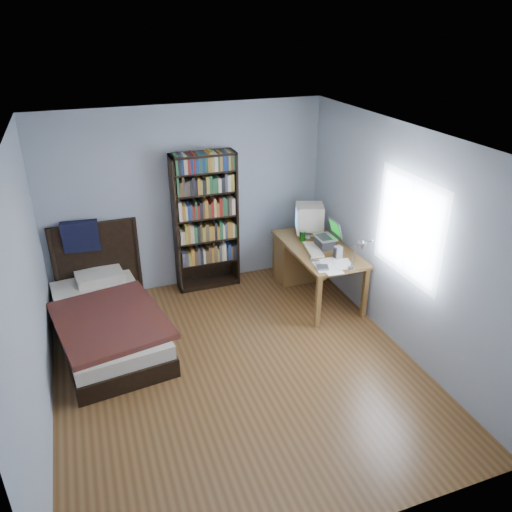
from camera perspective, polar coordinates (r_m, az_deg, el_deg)
name	(u,v)px	position (r m, az deg, el deg)	size (l,w,h in m)	color
room	(238,266)	(4.93, -2.07, -1.12)	(4.20, 4.24, 2.50)	brown
desk	(304,256)	(7.07, 5.55, -0.01)	(0.75, 1.48, 0.73)	brown
crt_monitor	(308,217)	(6.90, 6.01, 4.40)	(0.48, 0.45, 0.43)	beige
laptop	(326,240)	(6.58, 8.03, 1.82)	(0.29, 0.30, 0.37)	#2D2D30
desk_lamp	(360,248)	(5.60, 11.86, 0.88)	(0.21, 0.46, 0.55)	#99999E
keyboard	(313,249)	(6.50, 6.57, 0.74)	(0.17, 0.44, 0.03)	beige
speaker	(338,253)	(6.30, 9.36, 0.40)	(0.08, 0.08, 0.17)	gray
soda_can	(303,236)	(6.76, 5.34, 2.30)	(0.07, 0.07, 0.13)	#083407
mouse	(307,237)	(6.85, 5.89, 2.17)	(0.07, 0.12, 0.04)	silver
phone_silver	(314,260)	(6.23, 6.61, -0.46)	(0.05, 0.10, 0.02)	silver
phone_grey	(319,264)	(6.13, 7.17, -0.94)	(0.05, 0.10, 0.02)	gray
external_drive	(323,268)	(6.05, 7.63, -1.34)	(0.13, 0.13, 0.03)	gray
bookshelf	(206,222)	(6.79, -5.76, 3.87)	(0.86, 0.30, 1.90)	black
bed	(106,317)	(6.22, -16.73, -6.69)	(1.35, 2.22, 1.16)	black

